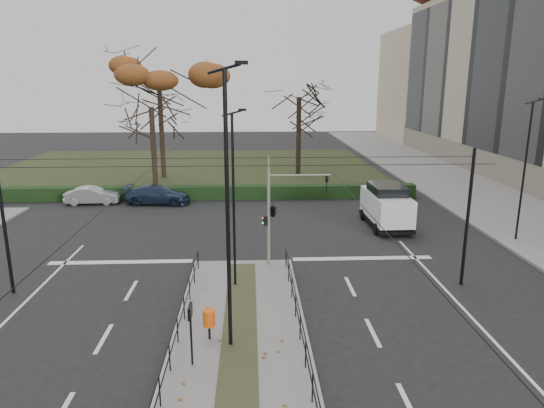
{
  "coord_description": "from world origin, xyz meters",
  "views": [
    {
      "loc": [
        0.44,
        -17.33,
        8.6
      ],
      "look_at": [
        1.56,
        7.76,
        2.28
      ],
      "focal_mm": 32.0,
      "sensor_mm": 36.0,
      "label": 1
    }
  ],
  "objects_px": {
    "streetlamp_sidewalk": "(525,170)",
    "rust_tree": "(158,72)",
    "streetlamp_median_far": "(234,199)",
    "streetlamp_median_near": "(228,210)",
    "info_panel": "(190,318)",
    "parked_car_second": "(92,195)",
    "bare_tree_near": "(151,113)",
    "traffic_light": "(274,209)",
    "litter_bin": "(209,318)",
    "parked_car_third": "(158,195)",
    "white_van": "(386,205)",
    "bare_tree_center": "(299,103)"
  },
  "relations": [
    {
      "from": "parked_car_third",
      "to": "bare_tree_near",
      "type": "distance_m",
      "value": 8.32
    },
    {
      "from": "streetlamp_sidewalk",
      "to": "rust_tree",
      "type": "relative_size",
      "value": 0.62
    },
    {
      "from": "streetlamp_median_near",
      "to": "streetlamp_median_far",
      "type": "xyz_separation_m",
      "value": [
        0.01,
        4.9,
        -0.82
      ]
    },
    {
      "from": "streetlamp_sidewalk",
      "to": "parked_car_third",
      "type": "distance_m",
      "value": 23.77
    },
    {
      "from": "streetlamp_median_far",
      "to": "streetlamp_sidewalk",
      "type": "distance_m",
      "value": 16.39
    },
    {
      "from": "bare_tree_near",
      "to": "rust_tree",
      "type": "bearing_deg",
      "value": 88.45
    },
    {
      "from": "traffic_light",
      "to": "streetlamp_sidewalk",
      "type": "xyz_separation_m",
      "value": [
        13.62,
        3.18,
        1.18
      ]
    },
    {
      "from": "info_panel",
      "to": "streetlamp_sidewalk",
      "type": "distance_m",
      "value": 20.37
    },
    {
      "from": "streetlamp_median_far",
      "to": "streetlamp_median_near",
      "type": "bearing_deg",
      "value": -90.09
    },
    {
      "from": "parked_car_second",
      "to": "bare_tree_near",
      "type": "height_order",
      "value": "bare_tree_near"
    },
    {
      "from": "bare_tree_center",
      "to": "parked_car_second",
      "type": "bearing_deg",
      "value": -147.54
    },
    {
      "from": "info_panel",
      "to": "rust_tree",
      "type": "bearing_deg",
      "value": 101.2
    },
    {
      "from": "bare_tree_center",
      "to": "streetlamp_sidewalk",
      "type": "bearing_deg",
      "value": -62.81
    },
    {
      "from": "litter_bin",
      "to": "rust_tree",
      "type": "height_order",
      "value": "rust_tree"
    },
    {
      "from": "info_panel",
      "to": "litter_bin",
      "type": "bearing_deg",
      "value": 74.87
    },
    {
      "from": "litter_bin",
      "to": "parked_car_third",
      "type": "xyz_separation_m",
      "value": [
        -5.32,
        19.69,
        -0.22
      ]
    },
    {
      "from": "bare_tree_center",
      "to": "bare_tree_near",
      "type": "xyz_separation_m",
      "value": [
        -12.56,
        -4.2,
        -0.61
      ]
    },
    {
      "from": "parked_car_second",
      "to": "streetlamp_sidewalk",
      "type": "bearing_deg",
      "value": -113.34
    },
    {
      "from": "streetlamp_median_near",
      "to": "parked_car_second",
      "type": "distance_m",
      "value": 23.32
    },
    {
      "from": "litter_bin",
      "to": "streetlamp_median_far",
      "type": "relative_size",
      "value": 0.14
    },
    {
      "from": "rust_tree",
      "to": "bare_tree_near",
      "type": "distance_m",
      "value": 4.9
    },
    {
      "from": "litter_bin",
      "to": "bare_tree_near",
      "type": "bearing_deg",
      "value": 104.41
    },
    {
      "from": "streetlamp_median_far",
      "to": "parked_car_third",
      "type": "xyz_separation_m",
      "value": [
        -6.08,
        15.18,
        -3.25
      ]
    },
    {
      "from": "streetlamp_median_near",
      "to": "white_van",
      "type": "distance_m",
      "value": 16.72
    },
    {
      "from": "streetlamp_median_near",
      "to": "streetlamp_sidewalk",
      "type": "bearing_deg",
      "value": 34.22
    },
    {
      "from": "info_panel",
      "to": "parked_car_second",
      "type": "height_order",
      "value": "info_panel"
    },
    {
      "from": "litter_bin",
      "to": "parked_car_second",
      "type": "xyz_separation_m",
      "value": [
        -10.05,
        19.86,
        -0.27
      ]
    },
    {
      "from": "streetlamp_sidewalk",
      "to": "bare_tree_near",
      "type": "distance_m",
      "value": 27.78
    },
    {
      "from": "streetlamp_median_near",
      "to": "white_van",
      "type": "xyz_separation_m",
      "value": [
        8.94,
        13.71,
        -3.4
      ]
    },
    {
      "from": "white_van",
      "to": "streetlamp_sidewalk",
      "type": "bearing_deg",
      "value": -26.51
    },
    {
      "from": "streetlamp_median_far",
      "to": "bare_tree_near",
      "type": "distance_m",
      "value": 22.67
    },
    {
      "from": "litter_bin",
      "to": "streetlamp_median_far",
      "type": "distance_m",
      "value": 5.49
    },
    {
      "from": "streetlamp_median_far",
      "to": "parked_car_third",
      "type": "distance_m",
      "value": 16.68
    },
    {
      "from": "bare_tree_center",
      "to": "litter_bin",
      "type": "bearing_deg",
      "value": -101.17
    },
    {
      "from": "streetlamp_sidewalk",
      "to": "litter_bin",
      "type": "bearing_deg",
      "value": -148.03
    },
    {
      "from": "white_van",
      "to": "bare_tree_center",
      "type": "relative_size",
      "value": 0.52
    },
    {
      "from": "streetlamp_median_far",
      "to": "bare_tree_center",
      "type": "bearing_deg",
      "value": 78.54
    },
    {
      "from": "streetlamp_median_far",
      "to": "rust_tree",
      "type": "bearing_deg",
      "value": 106.33
    },
    {
      "from": "parked_car_second",
      "to": "bare_tree_near",
      "type": "bearing_deg",
      "value": -32.72
    },
    {
      "from": "traffic_light",
      "to": "streetlamp_median_far",
      "type": "relative_size",
      "value": 0.63
    },
    {
      "from": "info_panel",
      "to": "bare_tree_center",
      "type": "xyz_separation_m",
      "value": [
        6.34,
        31.54,
        5.06
      ]
    },
    {
      "from": "traffic_light",
      "to": "streetlamp_median_near",
      "type": "xyz_separation_m",
      "value": [
        -1.8,
        -7.3,
        1.89
      ]
    },
    {
      "from": "traffic_light",
      "to": "parked_car_third",
      "type": "relative_size",
      "value": 1.0
    },
    {
      "from": "streetlamp_sidewalk",
      "to": "bare_tree_center",
      "type": "relative_size",
      "value": 0.8
    },
    {
      "from": "info_panel",
      "to": "bare_tree_near",
      "type": "distance_m",
      "value": 28.4
    },
    {
      "from": "litter_bin",
      "to": "parked_car_third",
      "type": "bearing_deg",
      "value": 105.13
    },
    {
      "from": "streetlamp_sidewalk",
      "to": "white_van",
      "type": "relative_size",
      "value": 1.53
    },
    {
      "from": "streetlamp_median_far",
      "to": "rust_tree",
      "type": "distance_m",
      "value": 26.53
    },
    {
      "from": "streetlamp_median_near",
      "to": "rust_tree",
      "type": "distance_m",
      "value": 31.04
    },
    {
      "from": "streetlamp_median_far",
      "to": "white_van",
      "type": "xyz_separation_m",
      "value": [
        8.93,
        8.81,
        -2.58
      ]
    }
  ]
}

